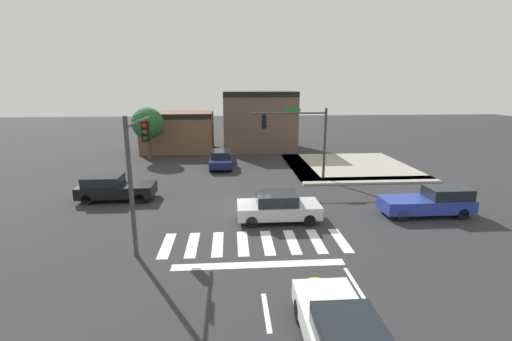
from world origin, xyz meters
TOP-DOWN VIEW (x-y plane):
  - ground_plane at (0.00, 0.00)m, footprint 120.00×120.00m
  - crosswalk_near at (0.00, -4.50)m, footprint 8.25×2.56m
  - bike_detector_marking at (1.95, -8.08)m, footprint 1.00×1.00m
  - curb_corner_northeast at (8.49, 9.42)m, footprint 10.00×10.60m
  - storefront_row at (-0.86, 18.93)m, footprint 15.79×6.32m
  - traffic_signal_southwest at (-4.98, -3.96)m, footprint 0.32×4.14m
  - traffic_signal_northeast at (3.68, 5.77)m, footprint 5.36×0.32m
  - car_silver at (1.36, -1.86)m, footprint 4.24×1.95m
  - car_black at (-8.14, 2.20)m, footprint 4.45×1.92m
  - car_navy at (-1.85, 10.46)m, footprint 1.80×4.45m
  - car_white at (1.70, -11.79)m, footprint 1.75×4.76m
  - car_blue at (9.64, -1.71)m, footprint 4.75×1.71m
  - roadside_tree at (-8.50, 14.00)m, footprint 2.87×2.87m

SIDE VIEW (x-z plane):
  - ground_plane at x=0.00m, z-range 0.00..0.00m
  - bike_detector_marking at x=1.95m, z-range 0.00..0.01m
  - crosswalk_near at x=0.00m, z-range 0.00..0.01m
  - curb_corner_northeast at x=8.49m, z-range 0.00..0.15m
  - car_silver at x=1.36m, z-range 0.00..1.47m
  - car_navy at x=-1.85m, z-range 0.03..1.46m
  - car_white at x=1.70m, z-range 0.00..1.51m
  - car_blue at x=9.64m, z-range -0.01..1.53m
  - car_black at x=-8.14m, z-range 0.00..1.53m
  - storefront_row at x=-0.86m, z-range -0.34..5.80m
  - roadside_tree at x=-8.50m, z-range 0.95..5.79m
  - traffic_signal_northeast at x=3.68m, z-range 1.08..6.32m
  - traffic_signal_southwest at x=-4.98m, z-range 1.06..6.80m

